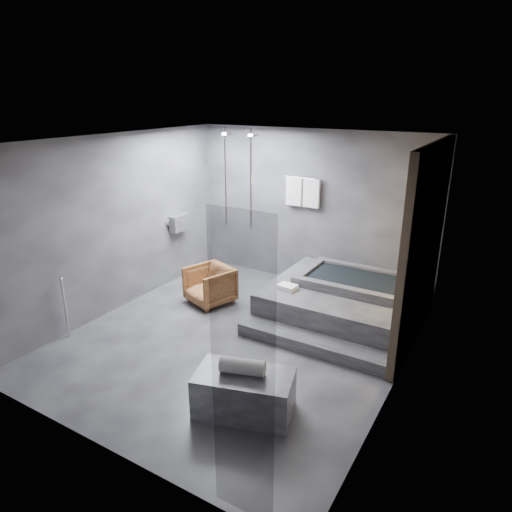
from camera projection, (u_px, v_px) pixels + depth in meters
The scene contains 7 objects.
room at pixel (270, 223), 6.05m from camera, with size 5.00×5.04×2.82m.
tub_deck at pixel (342, 302), 7.21m from camera, with size 2.20×2.00×0.50m, color #2F2F32.
tub_step at pixel (311, 344), 6.31m from camera, with size 2.20×0.36×0.18m, color #2F2F32.
concrete_bench at pixel (244, 393), 5.03m from camera, with size 1.07×0.59×0.48m, color #38383B.
driftwood_chair at pixel (210, 285), 7.65m from camera, with size 0.68×0.70×0.64m, color #4D2A13.
rolled_towel at pixel (242, 366), 4.93m from camera, with size 0.18×0.18×0.49m, color white.
deck_towel at pixel (287, 287), 7.04m from camera, with size 0.28×0.21×0.07m, color white.
Camera 1 is at (3.21, -4.88, 3.35)m, focal length 32.00 mm.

